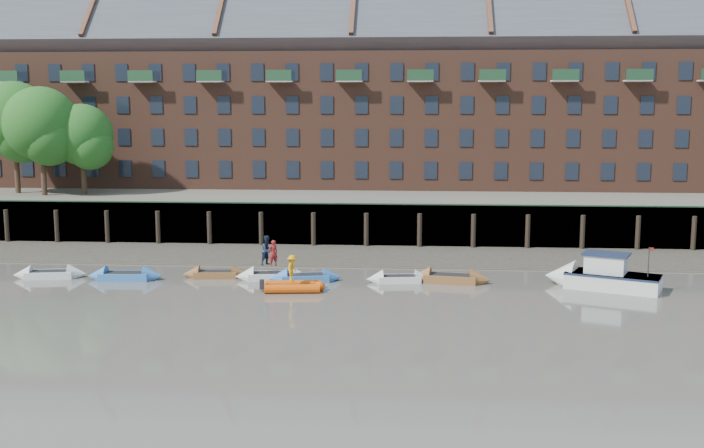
# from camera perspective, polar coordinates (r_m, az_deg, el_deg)

# --- Properties ---
(ground) EXTENTS (220.00, 220.00, 0.00)m
(ground) POSITION_cam_1_polar(r_m,az_deg,el_deg) (41.09, -3.52, -6.84)
(ground) COLOR #5F5B53
(ground) RESTS_ON ground
(foreshore) EXTENTS (110.00, 8.00, 0.50)m
(foreshore) POSITION_cam_1_polar(r_m,az_deg,el_deg) (58.54, -1.17, -2.23)
(foreshore) COLOR #3D382F
(foreshore) RESTS_ON ground
(mud_band) EXTENTS (110.00, 1.60, 0.10)m
(mud_band) POSITION_cam_1_polar(r_m,az_deg,el_deg) (55.21, -1.50, -2.88)
(mud_band) COLOR #4C4336
(mud_band) RESTS_ON ground
(river_wall) EXTENTS (110.00, 1.23, 3.30)m
(river_wall) POSITION_cam_1_polar(r_m,az_deg,el_deg) (62.57, -0.80, -0.05)
(river_wall) COLOR #2D2A26
(river_wall) RESTS_ON ground
(bank_terrace) EXTENTS (110.00, 28.00, 3.20)m
(bank_terrace) POSITION_cam_1_polar(r_m,az_deg,el_deg) (76.03, 0.09, 1.46)
(bank_terrace) COLOR #5E594D
(bank_terrace) RESTS_ON ground
(apartment_terrace) EXTENTS (80.60, 15.56, 20.98)m
(apartment_terrace) POSITION_cam_1_polar(r_m,az_deg,el_deg) (76.49, 0.14, 9.92)
(apartment_terrace) COLOR brown
(apartment_terrace) RESTS_ON bank_terrace
(tree_cluster) EXTENTS (11.76, 7.74, 9.40)m
(tree_cluster) POSITION_cam_1_polar(r_m,az_deg,el_deg) (73.51, -20.90, 6.46)
(tree_cluster) COLOR #3A281C
(tree_cluster) RESTS_ON bank_terrace
(rowboat_0) EXTENTS (4.59, 2.06, 1.29)m
(rowboat_0) POSITION_cam_1_polar(r_m,az_deg,el_deg) (54.54, -20.19, -3.29)
(rowboat_0) COLOR silver
(rowboat_0) RESTS_ON ground
(rowboat_1) EXTENTS (4.72, 1.61, 1.35)m
(rowboat_1) POSITION_cam_1_polar(r_m,az_deg,el_deg) (52.55, -15.44, -3.49)
(rowboat_1) COLOR #366EB8
(rowboat_1) RESTS_ON ground
(rowboat_2) EXTENTS (4.20, 1.59, 1.19)m
(rowboat_2) POSITION_cam_1_polar(r_m,az_deg,el_deg) (52.05, -9.41, -3.45)
(rowboat_2) COLOR brown
(rowboat_2) RESTS_ON ground
(rowboat_3) EXTENTS (4.59, 1.99, 1.29)m
(rowboat_3) POSITION_cam_1_polar(r_m,az_deg,el_deg) (50.98, -5.58, -3.60)
(rowboat_3) COLOR silver
(rowboat_3) RESTS_ON ground
(rowboat_4) EXTENTS (4.61, 2.14, 1.29)m
(rowboat_4) POSITION_cam_1_polar(r_m,az_deg,el_deg) (50.27, -3.27, -3.75)
(rowboat_4) COLOR #366EB8
(rowboat_4) RESTS_ON ground
(rowboat_5) EXTENTS (4.10, 1.68, 1.16)m
(rowboat_5) POSITION_cam_1_polar(r_m,az_deg,el_deg) (50.11, 3.28, -3.81)
(rowboat_5) COLOR silver
(rowboat_5) RESTS_ON ground
(rowboat_6) EXTENTS (5.03, 2.16, 1.41)m
(rowboat_6) POSITION_cam_1_polar(r_m,az_deg,el_deg) (50.30, 6.83, -3.76)
(rowboat_6) COLOR brown
(rowboat_6) RESTS_ON ground
(rib_tender) EXTENTS (3.54, 1.99, 0.60)m
(rib_tender) POSITION_cam_1_polar(r_m,az_deg,el_deg) (47.80, -3.97, -4.35)
(rib_tender) COLOR #DD4D09
(rib_tender) RESTS_ON ground
(motor_launch) EXTENTS (6.91, 4.58, 2.72)m
(motor_launch) POSITION_cam_1_polar(r_m,az_deg,el_deg) (50.48, 16.40, -3.49)
(motor_launch) COLOR silver
(motor_launch) RESTS_ON ground
(person_rower_a) EXTENTS (0.70, 0.64, 1.61)m
(person_rower_a) POSITION_cam_1_polar(r_m,az_deg,el_deg) (50.65, -5.48, -2.02)
(person_rower_a) COLOR maroon
(person_rower_a) RESTS_ON rowboat_3
(person_rower_b) EXTENTS (1.11, 1.14, 1.86)m
(person_rower_b) POSITION_cam_1_polar(r_m,az_deg,el_deg) (50.92, -5.88, -1.82)
(person_rower_b) COLOR #19233F
(person_rower_b) RESTS_ON rowboat_3
(person_rib_crew) EXTENTS (0.76, 1.11, 1.57)m
(person_rib_crew) POSITION_cam_1_polar(r_m,az_deg,el_deg) (47.50, -4.16, -3.09)
(person_rib_crew) COLOR orange
(person_rib_crew) RESTS_ON rib_tender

